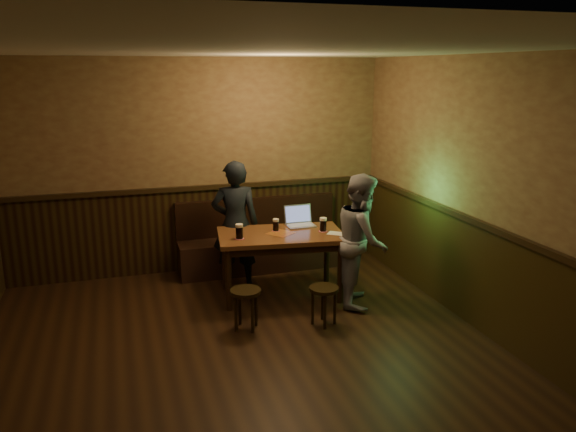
% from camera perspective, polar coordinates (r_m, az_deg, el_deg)
% --- Properties ---
extents(room, '(5.04, 6.04, 2.84)m').
position_cam_1_polar(room, '(4.87, -4.17, -2.65)').
color(room, black).
rests_on(room, ground).
extents(bench, '(2.20, 0.50, 0.95)m').
position_cam_1_polar(bench, '(7.65, -2.89, -3.09)').
color(bench, black).
rests_on(bench, ground).
extents(pub_table, '(1.55, 1.02, 0.78)m').
position_cam_1_polar(pub_table, '(6.62, -0.74, -2.61)').
color(pub_table, brown).
rests_on(pub_table, ground).
extents(stool_left, '(0.41, 0.41, 0.44)m').
position_cam_1_polar(stool_left, '(5.90, -4.32, -8.26)').
color(stool_left, black).
rests_on(stool_left, ground).
extents(stool_right, '(0.38, 0.38, 0.42)m').
position_cam_1_polar(stool_right, '(6.00, 3.66, -7.98)').
color(stool_right, black).
rests_on(stool_right, ground).
extents(pint_left, '(0.11, 0.11, 0.17)m').
position_cam_1_polar(pint_left, '(6.38, -4.97, -1.57)').
color(pint_left, '#B3163B').
rests_on(pint_left, pub_table).
extents(pint_mid, '(0.10, 0.10, 0.15)m').
position_cam_1_polar(pint_mid, '(6.66, -1.24, -0.91)').
color(pint_mid, '#B3163B').
rests_on(pint_mid, pub_table).
extents(pint_right, '(0.11, 0.11, 0.17)m').
position_cam_1_polar(pint_right, '(6.66, 3.59, -0.86)').
color(pint_right, '#B3163B').
rests_on(pint_right, pub_table).
extents(laptop, '(0.35, 0.28, 0.24)m').
position_cam_1_polar(laptop, '(6.91, 1.18, -0.44)').
color(laptop, silver).
rests_on(laptop, pub_table).
extents(menu, '(0.27, 0.25, 0.00)m').
position_cam_1_polar(menu, '(6.60, 5.02, -1.78)').
color(menu, silver).
rests_on(menu, pub_table).
extents(person_suit, '(0.64, 0.48, 1.59)m').
position_cam_1_polar(person_suit, '(6.95, -5.37, -0.83)').
color(person_suit, black).
rests_on(person_suit, ground).
extents(person_grey, '(0.83, 0.91, 1.52)m').
position_cam_1_polar(person_grey, '(6.46, 7.52, -2.40)').
color(person_grey, gray).
rests_on(person_grey, ground).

